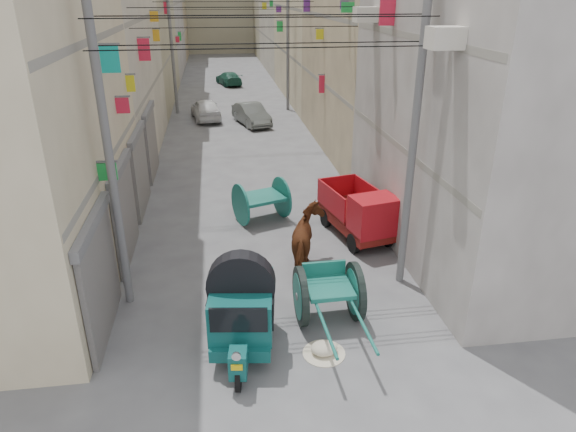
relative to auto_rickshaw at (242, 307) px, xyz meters
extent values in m
cube|color=gray|center=(-3.30, 4.30, 2.14)|extent=(0.25, 9.80, 0.18)
cube|color=gray|center=(-3.30, 4.30, 5.14)|extent=(0.25, 9.80, 0.18)
cube|color=#BCB4A1|center=(-7.18, 15.30, 4.94)|extent=(8.00, 12.00, 12.00)
cube|color=gray|center=(-3.30, 15.30, 2.14)|extent=(0.25, 11.76, 0.18)
cube|color=gray|center=(-3.30, 15.30, 5.14)|extent=(0.25, 11.76, 0.18)
cube|color=gray|center=(-3.30, 28.30, 2.14)|extent=(0.25, 13.72, 0.18)
cube|color=gray|center=(-3.30, 28.30, 5.14)|extent=(0.25, 13.72, 0.18)
cube|color=#ADA6A1|center=(-7.18, 42.30, 4.84)|extent=(8.00, 14.00, 11.80)
cube|color=gray|center=(-3.30, 42.30, 2.14)|extent=(0.25, 13.72, 0.18)
cube|color=gray|center=(-3.30, 42.30, 5.14)|extent=(0.25, 13.72, 0.18)
cube|color=gray|center=(-3.30, 55.30, 2.14)|extent=(0.25, 11.76, 0.18)
cube|color=gray|center=(-3.30, 55.30, 5.14)|extent=(0.25, 11.76, 0.18)
cube|color=#ADA6A1|center=(8.82, 4.30, 5.44)|extent=(8.00, 10.00, 13.00)
cube|color=gray|center=(4.94, 4.30, 2.14)|extent=(0.25, 9.80, 0.18)
cube|color=gray|center=(4.94, 4.30, 5.14)|extent=(0.25, 9.80, 0.18)
cube|color=tan|center=(8.82, 15.30, 4.94)|extent=(8.00, 12.00, 12.00)
cube|color=gray|center=(4.94, 15.30, 2.14)|extent=(0.25, 11.76, 0.18)
cube|color=gray|center=(4.94, 15.30, 5.14)|extent=(0.25, 11.76, 0.18)
cube|color=gray|center=(4.94, 28.30, 2.14)|extent=(0.25, 13.72, 0.18)
cube|color=gray|center=(4.94, 28.30, 5.14)|extent=(0.25, 13.72, 0.18)
cube|color=#BCB4A1|center=(8.82, 42.30, 4.84)|extent=(8.00, 14.00, 11.80)
cube|color=gray|center=(4.94, 42.30, 2.14)|extent=(0.25, 13.72, 0.18)
cube|color=gray|center=(4.94, 42.30, 5.14)|extent=(0.25, 13.72, 0.18)
cube|color=gray|center=(4.94, 55.30, 2.14)|extent=(0.25, 11.76, 0.18)
cube|color=gray|center=(4.94, 55.30, 5.14)|extent=(0.25, 11.76, 0.18)
cube|color=#4A494E|center=(-3.10, 1.10, 0.24)|extent=(0.12, 3.00, 2.60)
cube|color=#5C5B5E|center=(-3.08, 1.10, 1.69)|extent=(0.18, 3.20, 0.25)
cube|color=#4A494E|center=(-3.10, 4.80, 0.24)|extent=(0.12, 3.00, 2.60)
cube|color=#5C5B5E|center=(-3.08, 4.80, 1.69)|extent=(0.18, 3.20, 0.25)
cube|color=#4A494E|center=(-3.10, 8.50, 0.24)|extent=(0.12, 3.00, 2.60)
cube|color=#5C5B5E|center=(-3.08, 8.50, 1.69)|extent=(0.18, 3.20, 0.25)
cube|color=#4A494E|center=(-3.10, 12.30, 0.24)|extent=(0.12, 3.00, 2.60)
cube|color=#5C5B5E|center=(-3.08, 12.30, 1.69)|extent=(0.18, 3.20, 0.25)
cube|color=#5A2078|center=(4.63, 30.58, 4.92)|extent=(0.38, 0.08, 0.41)
cube|color=green|center=(-3.04, 37.91, 2.57)|extent=(0.27, 0.08, 0.71)
cube|color=green|center=(-2.96, 2.73, 2.29)|extent=(0.44, 0.08, 0.42)
cube|color=red|center=(-2.95, 12.10, 4.12)|extent=(0.45, 0.08, 0.84)
cube|color=gold|center=(4.61, 41.18, 4.86)|extent=(0.41, 0.08, 0.59)
cube|color=red|center=(-2.99, 6.07, 3.18)|extent=(0.38, 0.08, 0.44)
cube|color=green|center=(4.60, 29.84, 3.80)|extent=(0.43, 0.08, 0.72)
cube|color=green|center=(4.68, 35.92, 5.19)|extent=(0.28, 0.08, 0.44)
cube|color=red|center=(-3.03, 34.37, 2.61)|extent=(0.31, 0.08, 0.44)
cube|color=gold|center=(4.64, 15.32, 4.35)|extent=(0.35, 0.08, 0.45)
cube|color=#5A2078|center=(4.65, 18.95, 5.59)|extent=(0.34, 0.08, 0.79)
cube|color=gold|center=(-3.04, 8.32, 3.44)|extent=(0.28, 0.08, 0.52)
cube|color=red|center=(-3.04, 25.92, 5.20)|extent=(0.28, 0.08, 0.74)
cube|color=red|center=(4.69, 14.81, 2.17)|extent=(0.26, 0.08, 0.80)
cube|color=green|center=(4.65, 5.67, 5.63)|extent=(0.34, 0.08, 0.55)
cube|color=#0E9E93|center=(-2.94, 4.86, 4.62)|extent=(0.47, 0.08, 0.67)
cube|color=gold|center=(-2.98, 17.45, 5.08)|extent=(0.40, 0.08, 0.47)
cube|color=gold|center=(-3.02, 17.97, 4.19)|extent=(0.32, 0.08, 0.55)
cube|color=green|center=(4.58, 10.05, 5.67)|extent=(0.47, 0.08, 0.35)
cube|color=red|center=(4.60, 5.59, 5.67)|extent=(0.44, 0.08, 0.69)
cube|color=#5A2078|center=(-3.24, 2.30, 1.94)|extent=(0.10, 3.20, 0.80)
cube|color=red|center=(-3.24, 11.30, 1.94)|extent=(0.10, 3.20, 0.80)
cube|color=silver|center=(-3.24, 23.30, 1.94)|extent=(0.10, 3.20, 0.80)
cube|color=gold|center=(-3.24, 35.30, 1.94)|extent=(0.10, 3.20, 0.80)
cube|color=#5A2078|center=(4.88, 2.30, 1.94)|extent=(0.10, 3.20, 0.80)
cube|color=silver|center=(4.88, 11.30, 1.94)|extent=(0.10, 3.20, 0.80)
cube|color=red|center=(4.88, 23.30, 1.94)|extent=(0.10, 3.20, 0.80)
cube|color=#1B34C3|center=(4.88, 35.30, 1.94)|extent=(0.10, 3.20, 0.80)
cube|color=beige|center=(4.47, 1.30, 5.34)|extent=(0.70, 0.55, 0.45)
cube|color=beige|center=(4.47, 7.30, 5.54)|extent=(0.70, 0.55, 0.45)
cylinder|color=#5C5B5E|center=(-2.78, 2.30, 2.94)|extent=(0.20, 0.20, 8.00)
cylinder|color=#5C5B5E|center=(4.42, 2.30, 2.94)|extent=(0.20, 0.20, 8.00)
cylinder|color=#5C5B5E|center=(-2.78, 24.30, 2.94)|extent=(0.20, 0.20, 8.00)
cylinder|color=#5C5B5E|center=(4.42, 24.30, 2.94)|extent=(0.20, 0.20, 8.00)
cylinder|color=black|center=(0.82, 1.80, 5.14)|extent=(7.40, 0.02, 0.02)
cylinder|color=black|center=(0.82, 1.80, 5.74)|extent=(7.40, 0.02, 0.02)
cylinder|color=black|center=(0.82, 2.80, 5.14)|extent=(7.40, 0.02, 0.02)
cylinder|color=black|center=(0.82, 2.80, 5.74)|extent=(7.40, 0.02, 0.02)
cylinder|color=black|center=(0.82, 8.30, 5.14)|extent=(7.40, 0.02, 0.02)
cylinder|color=black|center=(0.82, 8.30, 5.74)|extent=(7.40, 0.02, 0.02)
cylinder|color=black|center=(0.82, 16.30, 5.14)|extent=(7.40, 0.02, 0.02)
cylinder|color=black|center=(0.82, 16.30, 5.74)|extent=(7.40, 0.02, 0.02)
cylinder|color=black|center=(0.82, 24.30, 5.14)|extent=(7.40, 0.02, 0.02)
cylinder|color=black|center=(-0.17, -1.29, -0.78)|extent=(0.20, 0.58, 0.56)
cylinder|color=black|center=(-0.47, 0.68, -0.78)|extent=(0.20, 0.58, 0.56)
cylinder|color=black|center=(0.63, 0.54, -0.78)|extent=(0.20, 0.58, 0.56)
cube|color=#0C4544|center=(0.00, 0.01, -0.57)|extent=(1.51, 2.07, 0.28)
cube|color=#0C4544|center=(-0.17, -1.24, -0.45)|extent=(0.41, 0.50, 0.55)
cylinder|color=silver|center=(-0.20, -1.47, -0.10)|extent=(0.19, 0.07, 0.18)
cube|color=gold|center=(-0.20, -1.49, -0.35)|extent=(0.22, 0.06, 0.12)
cube|color=#0C4544|center=(0.01, 0.06, 0.00)|extent=(1.53, 1.88, 0.96)
cube|color=black|center=(-0.11, -0.81, 0.25)|extent=(1.16, 0.22, 0.55)
cube|color=black|center=(-0.65, 0.15, 0.10)|extent=(0.20, 1.20, 0.66)
cube|color=black|center=(0.67, -0.03, 0.10)|extent=(0.20, 1.20, 0.66)
cube|color=silver|center=(-0.11, -0.84, -0.50)|extent=(1.26, 0.22, 0.06)
cylinder|color=black|center=(1.41, 0.79, -0.34)|extent=(0.19, 1.43, 1.43)
cylinder|color=#155E52|center=(1.41, 0.79, -0.34)|extent=(0.20, 1.12, 1.11)
cylinder|color=#5C5B5E|center=(1.41, 0.79, -0.34)|extent=(0.23, 0.19, 0.18)
cylinder|color=black|center=(2.74, 0.82, -0.34)|extent=(0.19, 1.43, 1.43)
cylinder|color=#155E52|center=(2.74, 0.82, -0.34)|extent=(0.20, 1.12, 1.11)
cylinder|color=#5C5B5E|center=(2.74, 0.82, -0.34)|extent=(0.23, 0.19, 0.18)
cylinder|color=#5C5B5E|center=(2.07, 0.80, -0.34)|extent=(1.38, 0.12, 0.08)
cube|color=#155E52|center=(2.07, 0.80, -0.16)|extent=(1.10, 1.15, 0.10)
cube|color=#155E52|center=(2.06, 1.31, 0.06)|extent=(1.07, 0.11, 0.36)
cylinder|color=#155E52|center=(1.70, -0.48, -0.24)|extent=(0.13, 2.35, 0.07)
cylinder|color=#155E52|center=(2.51, -0.46, -0.24)|extent=(0.13, 2.35, 0.07)
cylinder|color=black|center=(3.57, 4.07, -0.75)|extent=(0.29, 0.63, 0.61)
cylinder|color=black|center=(3.13, 6.04, -0.75)|extent=(0.29, 0.63, 0.61)
cylinder|color=black|center=(4.74, 4.33, -0.75)|extent=(0.29, 0.63, 0.61)
cylinder|color=black|center=(4.30, 6.31, -0.75)|extent=(0.29, 0.63, 0.61)
cube|color=#62110E|center=(3.94, 5.19, -0.55)|extent=(1.97, 3.25, 0.32)
cube|color=maroon|center=(4.17, 4.16, 0.09)|extent=(1.51, 1.23, 1.15)
cube|color=black|center=(4.26, 3.74, 0.18)|extent=(1.18, 0.32, 0.51)
cube|color=#62110E|center=(3.82, 5.68, -0.30)|extent=(1.79, 2.28, 0.11)
cube|color=maroon|center=(3.17, 5.53, 0.09)|extent=(0.50, 1.99, 0.78)
cube|color=maroon|center=(4.48, 5.83, 0.09)|extent=(0.50, 1.99, 0.78)
cube|color=maroon|center=(3.61, 6.65, 0.09)|extent=(1.36, 0.36, 0.78)
cylinder|color=#155E52|center=(0.31, 6.57, -0.34)|extent=(0.56, 1.38, 1.43)
cylinder|color=#155E52|center=(1.77, 7.09, -0.34)|extent=(0.56, 1.38, 1.43)
cube|color=#155E52|center=(1.04, 6.83, -0.21)|extent=(1.71, 1.61, 0.11)
cylinder|color=#5C5B5E|center=(1.04, 6.83, -0.34)|extent=(1.53, 0.62, 0.09)
ellipsoid|color=beige|center=(1.73, -0.46, -0.91)|extent=(0.59, 0.47, 0.29)
imported|color=brown|center=(2.04, 3.30, -0.19)|extent=(1.29, 2.20, 1.74)
imported|color=silver|center=(-0.93, 22.24, -0.42)|extent=(2.05, 3.93, 1.28)
imported|color=#4B504D|center=(1.73, 20.60, -0.45)|extent=(2.23, 3.91, 1.22)
imported|color=#1A4E3C|center=(0.89, 34.59, -0.53)|extent=(2.35, 3.90, 1.06)
camera|label=1|loc=(-0.32, -9.33, 6.27)|focal=32.00mm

